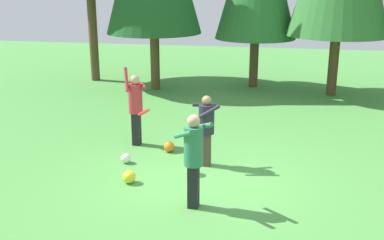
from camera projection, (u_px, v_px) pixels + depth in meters
ground_plane at (206, 183)px, 9.43m from camera, size 40.00×40.00×0.00m
person_thrower at (136, 104)px, 11.35m from camera, size 0.64×0.65×1.94m
person_catcher at (193, 153)px, 8.17m from camera, size 0.75×0.76×1.73m
person_bystander at (206, 125)px, 10.09m from camera, size 0.66×0.63×1.58m
frisbee at (144, 112)px, 9.81m from camera, size 0.29×0.30×0.14m
ball_yellow at (129, 177)px, 9.40m from camera, size 0.27×0.27×0.27m
ball_orange at (169, 147)px, 11.11m from camera, size 0.25×0.25×0.25m
ball_white at (126, 158)px, 10.44m from camera, size 0.22×0.22×0.22m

